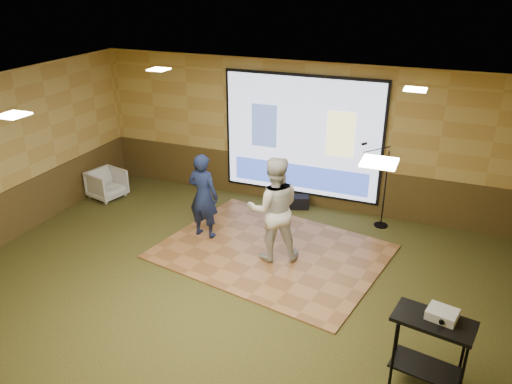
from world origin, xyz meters
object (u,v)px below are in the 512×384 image
at_px(player_left, 203,196).
at_px(mic_stand, 380,202).
at_px(projector, 442,314).
at_px(duffel_bag, 299,202).
at_px(projector_screen, 301,138).
at_px(banquet_chair, 107,184).
at_px(dance_floor, 272,251).
at_px(player_right, 274,209).
at_px(av_table, 431,340).

relative_size(player_left, mic_stand, 0.96).
relative_size(projector, duffel_bag, 0.79).
bearing_deg(projector_screen, projector, -54.87).
height_order(projector_screen, banquet_chair, projector_screen).
bearing_deg(dance_floor, mic_stand, 47.65).
relative_size(player_left, projector, 4.91).
bearing_deg(player_left, player_right, 173.44).
relative_size(dance_floor, banquet_chair, 5.41).
bearing_deg(av_table, mic_stand, 106.74).
bearing_deg(player_right, mic_stand, -153.53).
bearing_deg(projector, mic_stand, 121.06).
xyz_separation_m(player_left, projector, (4.21, -2.23, 0.17)).
relative_size(projector, banquet_chair, 0.47).
bearing_deg(projector, projector_screen, 138.23).
relative_size(player_right, duffel_bag, 4.44).
distance_m(av_table, banquet_chair, 7.58).
bearing_deg(player_right, av_table, 117.20).
xyz_separation_m(dance_floor, player_left, (-1.37, 0.08, 0.82)).
relative_size(player_left, banquet_chair, 2.32).
distance_m(projector_screen, duffel_bag, 1.36).
distance_m(dance_floor, player_left, 1.59).
bearing_deg(banquet_chair, projector_screen, -58.65).
xyz_separation_m(projector, mic_stand, (-1.26, 3.89, -0.51)).
bearing_deg(av_table, player_right, 142.91).
distance_m(player_left, projector, 4.76).
height_order(mic_stand, banquet_chair, mic_stand).
distance_m(dance_floor, banquet_chair, 4.25).
xyz_separation_m(player_right, mic_stand, (1.49, 1.92, -0.45)).
height_order(dance_floor, player_right, player_right).
height_order(projector_screen, duffel_bag, projector_screen).
xyz_separation_m(av_table, mic_stand, (-1.19, 3.94, -0.17)).
bearing_deg(banquet_chair, duffel_bag, -61.29).
relative_size(mic_stand, banquet_chair, 2.41).
distance_m(player_left, duffel_bag, 2.34).
distance_m(av_table, mic_stand, 4.12).
relative_size(av_table, banquet_chair, 1.37).
relative_size(mic_stand, duffel_bag, 4.03).
height_order(dance_floor, projector, projector).
height_order(projector_screen, dance_floor, projector_screen).
bearing_deg(dance_floor, projector_screen, 94.11).
distance_m(player_right, banquet_chair, 4.42).
height_order(player_left, mic_stand, mic_stand).
xyz_separation_m(mic_stand, duffel_bag, (-1.69, 0.19, -0.37)).
bearing_deg(duffel_bag, player_left, -124.42).
height_order(projector_screen, av_table, projector_screen).
xyz_separation_m(player_left, duffel_bag, (1.26, 1.84, -0.70)).
bearing_deg(duffel_bag, mic_stand, -6.27).
bearing_deg(projector, banquet_chair, 169.86).
bearing_deg(banquet_chair, player_right, -89.80).
bearing_deg(dance_floor, player_right, -62.70).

